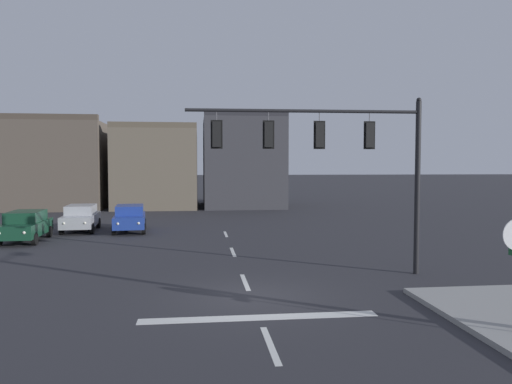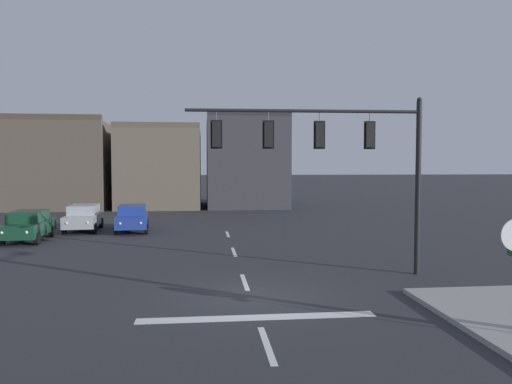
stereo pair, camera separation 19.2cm
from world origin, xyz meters
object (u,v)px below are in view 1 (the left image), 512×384
Objects in this scene: car_lot_middle at (130,218)px; car_lot_nearside at (25,225)px; signal_mast_near_side at (337,149)px; car_lot_farside at (81,217)px.

car_lot_nearside is at bearing -146.16° from car_lot_middle.
car_lot_nearside and car_lot_middle have the same top height.
car_lot_middle is (5.00, 3.35, 0.00)m from car_lot_nearside.
car_lot_farside is at bearing 131.71° from signal_mast_near_side.
car_lot_farside is at bearing 63.05° from car_lot_nearside.
signal_mast_near_side reaches higher than car_lot_nearside.
car_lot_nearside is 6.02m from car_lot_middle.
car_lot_farside is (-12.26, 13.76, -3.81)m from signal_mast_near_side.
car_lot_nearside is (-14.24, 9.87, -3.81)m from signal_mast_near_side.
car_lot_middle is (-9.24, 13.23, -3.81)m from signal_mast_near_side.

